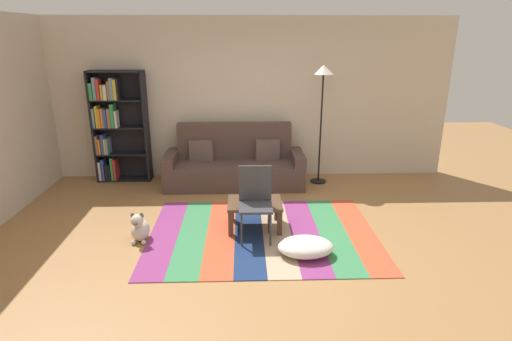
{
  "coord_description": "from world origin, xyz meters",
  "views": [
    {
      "loc": [
        -0.14,
        -4.58,
        2.4
      ],
      "look_at": [
        0.03,
        0.76,
        0.65
      ],
      "focal_mm": 29.14,
      "sensor_mm": 36.0,
      "label": 1
    }
  ],
  "objects_px": {
    "couch": "(235,165)",
    "standing_lamp": "(323,86)",
    "bookshelf": "(114,125)",
    "folding_chair": "(255,197)",
    "dog": "(140,228)",
    "pouf": "(305,247)",
    "tv_remote": "(256,202)",
    "coffee_table": "(255,206)"
  },
  "relations": [
    {
      "from": "standing_lamp",
      "to": "folding_chair",
      "type": "xyz_separation_m",
      "value": [
        -1.14,
        -2.0,
        -1.09
      ]
    },
    {
      "from": "coffee_table",
      "to": "dog",
      "type": "distance_m",
      "value": 1.45
    },
    {
      "from": "standing_lamp",
      "to": "tv_remote",
      "type": "xyz_separation_m",
      "value": [
        -1.12,
        -1.78,
        -1.25
      ]
    },
    {
      "from": "couch",
      "to": "folding_chair",
      "type": "xyz_separation_m",
      "value": [
        0.29,
        -1.94,
        0.2
      ]
    },
    {
      "from": "bookshelf",
      "to": "standing_lamp",
      "type": "bearing_deg",
      "value": -3.76
    },
    {
      "from": "couch",
      "to": "dog",
      "type": "bearing_deg",
      "value": -119.46
    },
    {
      "from": "pouf",
      "to": "standing_lamp",
      "type": "xyz_separation_m",
      "value": [
        0.58,
        2.48,
        1.51
      ]
    },
    {
      "from": "bookshelf",
      "to": "folding_chair",
      "type": "distance_m",
      "value": 3.22
    },
    {
      "from": "couch",
      "to": "bookshelf",
      "type": "distance_m",
      "value": 2.13
    },
    {
      "from": "couch",
      "to": "standing_lamp",
      "type": "bearing_deg",
      "value": 2.34
    },
    {
      "from": "bookshelf",
      "to": "pouf",
      "type": "bearing_deg",
      "value": -43.5
    },
    {
      "from": "coffee_table",
      "to": "standing_lamp",
      "type": "distance_m",
      "value": 2.47
    },
    {
      "from": "pouf",
      "to": "dog",
      "type": "relative_size",
      "value": 1.59
    },
    {
      "from": "standing_lamp",
      "to": "folding_chair",
      "type": "bearing_deg",
      "value": -119.71
    },
    {
      "from": "couch",
      "to": "tv_remote",
      "type": "distance_m",
      "value": 1.75
    },
    {
      "from": "standing_lamp",
      "to": "folding_chair",
      "type": "distance_m",
      "value": 2.54
    },
    {
      "from": "folding_chair",
      "to": "standing_lamp",
      "type": "bearing_deg",
      "value": 100.99
    },
    {
      "from": "pouf",
      "to": "folding_chair",
      "type": "bearing_deg",
      "value": 138.87
    },
    {
      "from": "pouf",
      "to": "tv_remote",
      "type": "xyz_separation_m",
      "value": [
        -0.54,
        0.7,
        0.27
      ]
    },
    {
      "from": "bookshelf",
      "to": "folding_chair",
      "type": "xyz_separation_m",
      "value": [
        2.3,
        -2.22,
        -0.44
      ]
    },
    {
      "from": "dog",
      "to": "bookshelf",
      "type": "bearing_deg",
      "value": 111.29
    },
    {
      "from": "couch",
      "to": "pouf",
      "type": "distance_m",
      "value": 2.57
    },
    {
      "from": "couch",
      "to": "tv_remote",
      "type": "bearing_deg",
      "value": -80.07
    },
    {
      "from": "folding_chair",
      "to": "pouf",
      "type": "bearing_deg",
      "value": -0.43
    },
    {
      "from": "couch",
      "to": "dog",
      "type": "xyz_separation_m",
      "value": [
        -1.12,
        -1.99,
        -0.18
      ]
    },
    {
      "from": "couch",
      "to": "bookshelf",
      "type": "bearing_deg",
      "value": 171.96
    },
    {
      "from": "pouf",
      "to": "standing_lamp",
      "type": "bearing_deg",
      "value": 76.74
    },
    {
      "from": "bookshelf",
      "to": "tv_remote",
      "type": "distance_m",
      "value": 3.12
    },
    {
      "from": "pouf",
      "to": "standing_lamp",
      "type": "distance_m",
      "value": 2.96
    },
    {
      "from": "standing_lamp",
      "to": "pouf",
      "type": "bearing_deg",
      "value": -103.26
    },
    {
      "from": "bookshelf",
      "to": "dog",
      "type": "distance_m",
      "value": 2.57
    },
    {
      "from": "couch",
      "to": "pouf",
      "type": "relative_size",
      "value": 3.58
    },
    {
      "from": "standing_lamp",
      "to": "dog",
      "type": "bearing_deg",
      "value": -141.2
    },
    {
      "from": "standing_lamp",
      "to": "bookshelf",
      "type": "bearing_deg",
      "value": 176.24
    },
    {
      "from": "dog",
      "to": "standing_lamp",
      "type": "xyz_separation_m",
      "value": [
        2.55,
        2.05,
        1.47
      ]
    },
    {
      "from": "bookshelf",
      "to": "folding_chair",
      "type": "relative_size",
      "value": 2.06
    },
    {
      "from": "bookshelf",
      "to": "dog",
      "type": "relative_size",
      "value": 4.67
    },
    {
      "from": "tv_remote",
      "to": "folding_chair",
      "type": "height_order",
      "value": "folding_chair"
    },
    {
      "from": "dog",
      "to": "tv_remote",
      "type": "height_order",
      "value": "dog"
    },
    {
      "from": "pouf",
      "to": "folding_chair",
      "type": "relative_size",
      "value": 0.7
    },
    {
      "from": "couch",
      "to": "coffee_table",
      "type": "xyz_separation_m",
      "value": [
        0.28,
        -1.69,
        -0.03
      ]
    },
    {
      "from": "bookshelf",
      "to": "tv_remote",
      "type": "bearing_deg",
      "value": -40.99
    }
  ]
}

